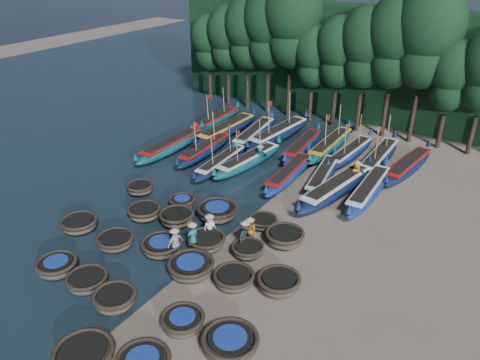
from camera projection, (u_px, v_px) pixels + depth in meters
The scene contains 58 objects.
ground at pixel (226, 237), 26.74m from camera, with size 120.00×120.00×0.00m, color #7C6A5A.
foliage_wall at pixel (376, 66), 41.82m from camera, with size 40.00×3.00×10.00m, color black.
coracle_3 at pixel (84, 356), 18.58m from camera, with size 2.93×2.93×0.81m.
coracle_5 at pixel (57, 266), 23.68m from camera, with size 2.15×2.15×0.76m.
coracle_6 at pixel (87, 280), 22.72m from camera, with size 2.41×2.41×0.72m.
coracle_7 at pixel (115, 299), 21.51m from camera, with size 2.40×2.40×0.79m.
coracle_8 at pixel (183, 321), 20.27m from camera, with size 1.97×1.97×0.75m.
coracle_9 at pixel (230, 343), 19.13m from camera, with size 2.46×2.46×0.83m.
coracle_10 at pixel (79, 224), 27.18m from camera, with size 2.34×2.34×0.76m.
coracle_11 at pixel (115, 241), 25.70m from camera, with size 2.48×2.48×0.70m.
coracle_12 at pixel (162, 246), 25.24m from camera, with size 2.75×2.75×0.74m.
coracle_13 at pixel (191, 267), 23.59m from camera, with size 2.58×2.58×0.79m.
coracle_14 at pixel (234, 278), 22.85m from camera, with size 2.54×2.54×0.75m.
coracle_15 at pixel (144, 212), 28.33m from camera, with size 2.24×2.24×0.78m.
coracle_16 at pixel (177, 217), 27.70m from camera, with size 2.12×2.12×0.83m.
coracle_17 at pixel (206, 241), 25.65m from camera, with size 2.38×2.38×0.73m.
coracle_18 at pixel (248, 250), 25.01m from camera, with size 2.16×2.16×0.67m.
coracle_19 at pixel (279, 282), 22.51m from camera, with size 2.17×2.17×0.81m.
coracle_20 at pixel (140, 188), 31.10m from camera, with size 1.81×1.81×0.71m.
coracle_21 at pixel (182, 202), 29.50m from camera, with size 2.08×2.08×0.69m.
coracle_22 at pixel (217, 211), 28.31m from camera, with size 2.67×2.67×0.84m.
coracle_23 at pixel (263, 222), 27.48m from camera, with size 1.75×1.75×0.64m.
coracle_24 at pixel (285, 237), 25.91m from camera, with size 2.56×2.56×0.84m.
long_boat_1 at pixel (172, 145), 37.08m from camera, with size 1.59×8.47×1.49m.
long_boat_2 at pixel (205, 149), 36.49m from camera, with size 1.88×7.77×3.31m.
long_boat_3 at pixel (221, 162), 34.48m from camera, with size 1.72×7.34×3.12m.
long_boat_4 at pixel (249, 160), 34.66m from camera, with size 2.27×7.95×3.40m.
long_boat_5 at pixel (289, 173), 32.78m from camera, with size 1.89×7.70×1.36m.
long_boat_6 at pixel (322, 176), 32.43m from camera, with size 2.56×7.41×1.32m.
long_boat_7 at pixel (337, 188), 30.72m from camera, with size 2.93×9.04×1.61m.
long_boat_8 at pixel (368, 190), 30.58m from camera, with size 1.83×8.33×1.47m.
long_boat_9 at pixel (216, 120), 42.34m from camera, with size 1.61×7.76×3.30m.
long_boat_10 at pixel (227, 129), 40.05m from camera, with size 1.72×8.90×1.57m.
long_boat_11 at pixel (254, 133), 39.35m from camera, with size 2.55×8.17×1.45m.
long_boat_12 at pixel (279, 133), 39.20m from camera, with size 2.36×9.14×3.90m.
long_boat_13 at pixel (302, 146), 37.09m from camera, with size 2.12×7.76×1.37m.
long_boat_14 at pixel (330, 145), 37.19m from camera, with size 1.69×8.45×3.59m.
long_boat_15 at pixel (350, 152), 35.94m from camera, with size 1.85×7.80×3.32m.
long_boat_16 at pixel (379, 158), 35.01m from camera, with size 1.68×8.51×3.62m.
long_boat_17 at pixel (408, 166), 33.80m from camera, with size 2.28×8.04×1.42m.
fisherman_0 at pixel (210, 226), 26.18m from camera, with size 0.77×0.90×1.76m.
fisherman_1 at pixel (193, 237), 25.00m from camera, with size 0.61×0.76×2.01m.
fisherman_2 at pixel (250, 231), 25.72m from camera, with size 0.84×0.67×1.85m.
fisherman_3 at pixel (245, 235), 25.32m from camera, with size 0.71×1.15×1.91m.
fisherman_4 at pixel (176, 243), 24.56m from camera, with size 0.59×1.10×1.98m.
fisherman_5 at pixel (260, 155), 34.71m from camera, with size 1.46×1.30×1.81m.
fisherman_6 at pixel (356, 173), 31.85m from camera, with size 0.96×1.04×1.99m.
tree_0 at pixel (209, 42), 46.61m from camera, with size 3.68×3.68×8.68m.
tree_1 at pixel (228, 37), 45.18m from camera, with size 4.09×4.09×9.65m.
tree_2 at pixel (248, 32), 43.74m from camera, with size 4.51×4.51×10.63m.
tree_3 at pixel (269, 27), 42.30m from camera, with size 4.92×4.92×11.60m.
tree_4 at pixel (292, 22), 40.87m from camera, with size 5.34×5.34×12.58m.
tree_5 at pixel (314, 56), 40.99m from camera, with size 3.68×3.68×8.68m.
tree_6 at pixel (339, 51), 39.55m from camera, with size 4.09×4.09×9.65m.
tree_7 at pixel (366, 46), 38.11m from camera, with size 4.51×4.51×10.63m.
tree_8 at pixel (396, 41), 36.68m from camera, with size 4.92×4.92×11.60m.
tree_9 at pixel (427, 35), 35.24m from camera, with size 5.34×5.34×12.58m.
tree_10 at pixel (452, 75), 35.36m from camera, with size 3.68×3.68×8.68m.
Camera 1 is at (12.92, -18.09, 15.23)m, focal length 35.00 mm.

